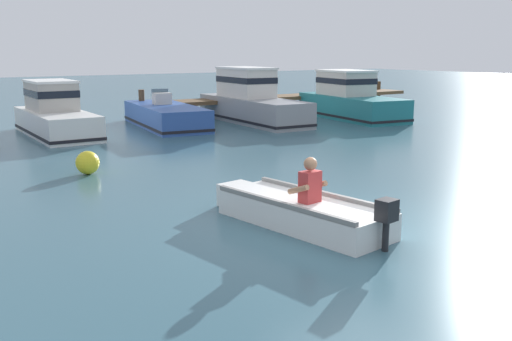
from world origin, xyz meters
TOP-DOWN VIEW (x-y plane):
  - ground_plane at (0.00, 0.00)m, footprint 120.00×120.00m
  - wooden_dock at (9.47, 15.00)m, footprint 14.41×1.64m
  - rowboat_with_person at (-0.79, 0.59)m, footprint 1.55×3.72m
  - moored_boat_white at (-1.42, 13.49)m, footprint 1.80×5.14m
  - moored_boat_blue at (2.68, 13.45)m, footprint 2.65×5.63m
  - moored_boat_grey at (6.25, 12.96)m, footprint 2.17×6.48m
  - moored_boat_teal at (10.51, 11.67)m, footprint 2.82×5.86m
  - mooring_buoy at (-2.50, 6.54)m, footprint 0.56×0.56m

SIDE VIEW (x-z plane):
  - ground_plane at x=0.00m, z-range 0.00..0.00m
  - rowboat_with_person at x=-0.79m, z-range -0.34..0.85m
  - mooring_buoy at x=-2.50m, z-range 0.00..0.56m
  - moored_boat_blue at x=2.68m, z-range -0.31..1.09m
  - moored_boat_white at x=-1.42m, z-range -0.24..1.63m
  - wooden_dock at x=9.47m, z-range 0.04..1.38m
  - moored_boat_teal at x=10.51m, z-range -0.26..1.78m
  - moored_boat_grey at x=6.25m, z-range -0.28..1.91m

